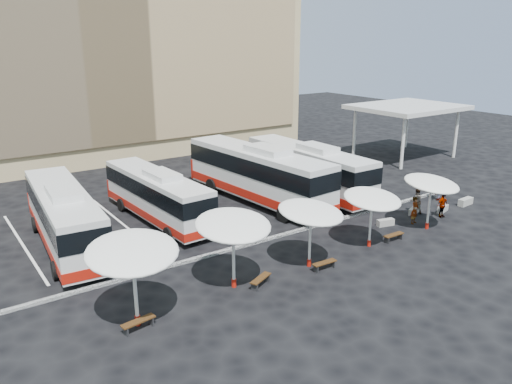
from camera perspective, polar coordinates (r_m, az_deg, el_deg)
ground at (r=29.38m, az=1.77°, el=-5.87°), size 120.00×120.00×0.00m
sandstone_building at (r=55.88m, az=-19.04°, el=17.52°), size 42.00×18.25×29.60m
service_canopy at (r=51.58m, az=16.92°, el=9.13°), size 10.00×8.00×5.20m
curb_divider at (r=29.72m, az=1.19°, el=-5.42°), size 34.00×0.25×0.15m
bay_lines at (r=35.67m, az=-5.94°, el=-1.68°), size 24.15×12.00×0.01m
bus_0 at (r=30.17m, az=-21.12°, el=-2.53°), size 3.50×12.00×3.75m
bus_1 at (r=32.96m, az=-11.29°, el=-0.28°), size 2.94×11.11×3.50m
bus_2 at (r=36.05m, az=0.16°, el=2.24°), size 3.87×13.63×4.27m
bus_3 at (r=38.21m, az=5.92°, el=2.77°), size 3.03×12.51×3.96m
sunshade_0 at (r=20.69m, az=-13.96°, el=-6.70°), size 4.40×4.44×3.91m
sunshade_1 at (r=23.24m, az=-2.63°, el=-3.84°), size 3.74×3.78×3.74m
sunshade_2 at (r=25.58m, az=6.28°, el=-2.33°), size 4.48×4.51×3.54m
sunshade_3 at (r=28.70m, az=13.15°, el=-0.79°), size 3.29×3.33×3.37m
sunshade_4 at (r=32.40m, az=19.42°, el=0.89°), size 4.05×4.08×3.47m
wood_bench_0 at (r=21.70m, az=-13.29°, el=-14.34°), size 1.49×0.58×0.45m
wood_bench_1 at (r=24.48m, az=0.54°, el=-9.98°), size 1.45×0.92×0.44m
wood_bench_2 at (r=26.31m, az=7.83°, el=-8.13°), size 1.42×0.44×0.43m
wood_bench_3 at (r=30.63m, az=15.45°, el=-4.85°), size 1.42×0.42×0.43m
conc_bench_0 at (r=32.98m, az=14.58°, el=-3.39°), size 1.20×0.64×0.43m
conc_bench_1 at (r=35.69m, az=17.60°, el=-2.05°), size 1.23×0.79×0.44m
conc_bench_2 at (r=36.80m, az=20.57°, el=-1.80°), size 1.17×0.63×0.42m
conc_bench_3 at (r=38.82m, az=22.83°, el=-1.03°), size 1.35×0.52×0.50m
passenger_0 at (r=33.70m, az=17.68°, el=-1.98°), size 0.74×0.59×1.79m
passenger_1 at (r=35.57m, az=17.91°, el=-1.00°), size 1.10×1.05×1.79m
passenger_2 at (r=35.43m, az=20.53°, el=-1.41°), size 1.01×0.45×1.71m
passenger_3 at (r=39.08m, az=20.13°, el=0.32°), size 1.25×0.97×1.69m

